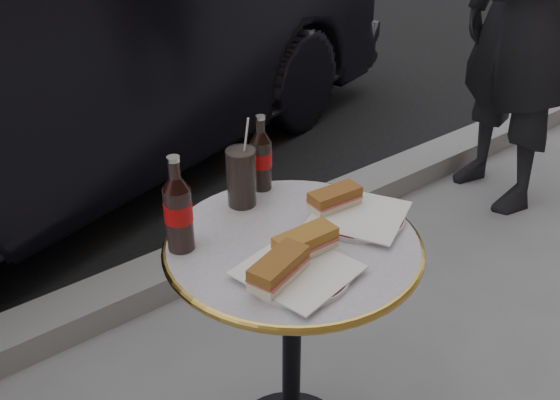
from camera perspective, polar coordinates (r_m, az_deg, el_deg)
curb at (r=2.51m, az=-12.26°, el=-7.57°), size 40.00×0.20×0.12m
bistro_table at (r=1.72m, az=1.07°, el=-13.89°), size 0.62×0.62×0.73m
plate_left at (r=1.37m, az=1.64°, el=-6.70°), size 0.24×0.24×0.01m
plate_right at (r=1.57m, az=7.22°, el=-1.53°), size 0.29×0.29×0.01m
sandwich_left_a at (r=1.32m, az=-0.12°, el=-6.37°), size 0.16×0.11×0.05m
sandwich_left_b at (r=1.40m, az=2.33°, el=-4.00°), size 0.15×0.07×0.05m
sandwich_right at (r=1.58m, az=5.03°, el=0.06°), size 0.14×0.07×0.05m
cola_bottle_left at (r=1.41m, az=-9.35°, el=-0.35°), size 0.08×0.08×0.24m
cola_bottle_right at (r=1.66m, az=-1.75°, el=4.35°), size 0.06×0.06×0.21m
cola_glass at (r=1.59m, az=-3.56°, el=2.09°), size 0.10×0.10×0.16m
parked_car at (r=3.27m, az=-20.02°, el=12.79°), size 2.57×4.38×1.36m
pedestrian at (r=3.03m, az=21.74°, el=15.66°), size 0.57×0.74×1.81m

